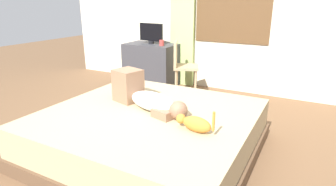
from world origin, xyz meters
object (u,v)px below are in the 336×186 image
object	(u,v)px
bed	(150,132)
desk	(152,64)
person_lying	(146,96)
chair_by_desk	(182,64)
cup	(162,43)
tv_monitor	(151,33)
cat	(195,123)

from	to	relation	value
bed	desk	size ratio (longest dim) A/B	2.21
person_lying	bed	bearing A→B (deg)	-45.49
person_lying	chair_by_desk	world-z (taller)	chair_by_desk
bed	desk	distance (m)	2.42
cup	person_lying	bearing A→B (deg)	-64.94
tv_monitor	chair_by_desk	world-z (taller)	tv_monitor
tv_monitor	cup	xyz separation A→B (m)	(0.27, -0.10, -0.13)
person_lying	tv_monitor	size ratio (longest dim) A/B	1.95
desk	chair_by_desk	world-z (taller)	chair_by_desk
bed	person_lying	bearing A→B (deg)	134.51
bed	cup	distance (m)	2.27
chair_by_desk	cat	bearing A→B (deg)	-61.62
bed	person_lying	xyz separation A→B (m)	(-0.10, 0.10, 0.33)
person_lying	tv_monitor	distance (m)	2.31
cat	cup	world-z (taller)	cup
bed	desk	xyz separation A→B (m)	(-1.24, 2.07, 0.16)
person_lying	cup	distance (m)	2.08
tv_monitor	cup	distance (m)	0.32
cat	tv_monitor	size ratio (longest dim) A/B	0.74
person_lying	chair_by_desk	xyz separation A→B (m)	(-0.42, 1.70, -0.04)
bed	desk	bearing A→B (deg)	120.95
tv_monitor	cup	bearing A→B (deg)	-20.88
chair_by_desk	tv_monitor	bearing A→B (deg)	159.10
cup	bed	bearing A→B (deg)	-63.75
person_lying	cup	world-z (taller)	cup
bed	cat	world-z (taller)	cat
bed	chair_by_desk	size ratio (longest dim) A/B	2.31
bed	cat	size ratio (longest dim) A/B	5.58
person_lying	cat	size ratio (longest dim) A/B	2.63
cat	cup	distance (m)	2.65
bed	tv_monitor	xyz separation A→B (m)	(-1.24, 2.07, 0.71)
bed	cup	bearing A→B (deg)	116.25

